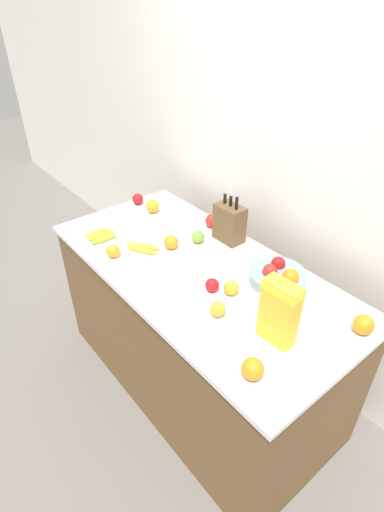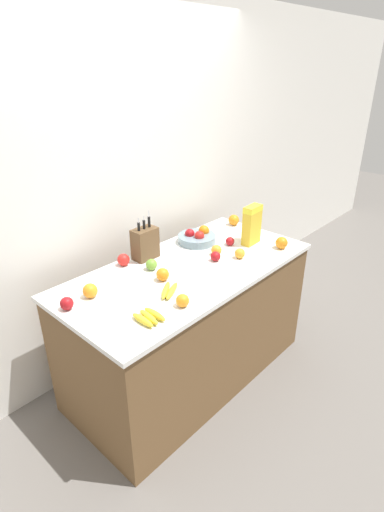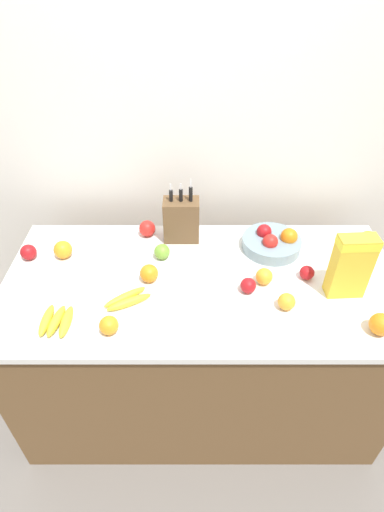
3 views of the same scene
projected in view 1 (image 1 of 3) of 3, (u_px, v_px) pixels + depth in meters
The scene contains 20 objects.
ground_plane at pixel (197, 379), 2.61m from camera, with size 14.00×14.00×0.00m, color slate.
wall_back at pixel (287, 166), 2.21m from camera, with size 9.00×0.06×2.60m.
counter at pixel (197, 329), 2.36m from camera, with size 1.78×0.85×0.90m.
knife_block at pixel (229, 223), 2.27m from camera, with size 0.17×0.11×0.34m.
cereal_box at pixel (279, 310), 1.59m from camera, with size 0.16×0.08×0.29m.
fruit_bowl at pixel (278, 275), 1.98m from camera, with size 0.28×0.28×0.11m.
banana_bunch_left at pixel (101, 235), 2.33m from camera, with size 0.12×0.17×0.04m.
banana_bunch_right at pixel (143, 248), 2.22m from camera, with size 0.20×0.16×0.03m.
apple_rear at pixel (212, 221), 2.43m from camera, with size 0.08×0.08×0.08m, color red.
apple_leftmost at pixel (198, 237), 2.28m from camera, with size 0.07×0.07×0.07m, color #6B9E33.
apple_by_knife_block at pixel (212, 285), 1.92m from camera, with size 0.07×0.07×0.07m, color #A31419.
apple_front at pixel (266, 307), 1.79m from camera, with size 0.06×0.06×0.06m, color #A31419.
apple_middle at pixel (138, 199), 2.68m from camera, with size 0.07×0.07×0.07m, color #A31419.
orange_front_left at pixel (253, 369), 1.49m from camera, with size 0.09×0.09×0.09m, color orange.
orange_back_center at pixel (231, 288), 1.90m from camera, with size 0.07×0.07×0.07m, color orange.
orange_mid_left at pixel (364, 325), 1.68m from camera, with size 0.09×0.09×0.09m, color orange.
orange_front_right at pixel (113, 251), 2.16m from camera, with size 0.08×0.08×0.08m, color orange.
orange_front_center at pixel (218, 309), 1.78m from camera, with size 0.07×0.07×0.07m, color orange.
orange_by_cereal at pixel (172, 242), 2.23m from camera, with size 0.08×0.08×0.08m, color orange.
orange_near_bowl at pixel (153, 206), 2.58m from camera, with size 0.09×0.09×0.09m, color orange.
Camera 1 is at (1.30, -1.10, 2.13)m, focal length 28.00 mm.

